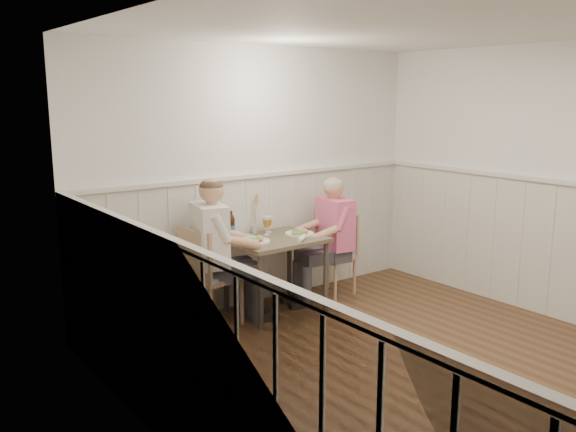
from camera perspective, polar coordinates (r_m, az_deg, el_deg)
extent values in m
plane|color=#4A2B1B|center=(4.94, 12.51, -14.43)|extent=(4.50, 4.50, 0.00)
cube|color=white|center=(6.20, -2.91, 3.68)|extent=(4.00, 0.04, 2.60)
cube|color=white|center=(3.29, -9.86, -3.37)|extent=(0.04, 4.50, 2.60)
cube|color=white|center=(6.19, 25.24, 2.59)|extent=(0.04, 4.50, 2.60)
cube|color=white|center=(4.48, 13.98, 16.96)|extent=(4.00, 4.50, 0.02)
cube|color=silver|center=(6.31, -2.77, -2.19)|extent=(3.98, 0.03, 1.30)
cube|color=silver|center=(3.52, -9.27, -13.62)|extent=(0.03, 4.48, 1.30)
cube|color=silver|center=(6.30, 24.67, -3.27)|extent=(0.03, 4.48, 1.30)
cube|color=silver|center=(6.17, -2.75, 3.84)|extent=(3.98, 0.06, 0.04)
cube|color=silver|center=(3.30, -9.41, -2.96)|extent=(0.06, 4.48, 0.04)
cube|color=silver|center=(6.16, 25.12, 2.75)|extent=(0.06, 4.48, 0.04)
cube|color=brown|center=(5.94, -1.16, -2.25)|extent=(0.88, 0.70, 0.04)
cylinder|color=#3F3833|center=(5.59, -2.61, -7.14)|extent=(0.05, 0.05, 0.71)
cylinder|color=#3F3833|center=(6.07, -5.82, -5.67)|extent=(0.05, 0.05, 0.71)
cylinder|color=#3F3833|center=(6.04, 3.56, -5.71)|extent=(0.05, 0.05, 0.71)
cylinder|color=#3F3833|center=(6.49, 0.11, -4.48)|extent=(0.05, 0.05, 0.71)
cube|color=tan|center=(6.52, 4.12, -3.84)|extent=(0.49, 0.49, 0.04)
cube|color=#4F72A5|center=(6.51, 4.12, -3.55)|extent=(0.44, 0.44, 0.03)
cube|color=tan|center=(6.61, 5.10, -1.55)|extent=(0.12, 0.41, 0.43)
cylinder|color=tan|center=(6.63, 6.23, -5.61)|extent=(0.04, 0.04, 0.40)
cylinder|color=tan|center=(6.35, 4.44, -6.34)|extent=(0.04, 0.04, 0.40)
cylinder|color=tan|center=(6.82, 3.77, -5.07)|extent=(0.04, 0.04, 0.40)
cylinder|color=tan|center=(6.55, 1.93, -5.75)|extent=(0.04, 0.04, 0.40)
cube|color=tan|center=(5.71, -7.10, -5.74)|extent=(0.53, 0.53, 0.04)
cube|color=#4F72A5|center=(5.70, -7.11, -5.38)|extent=(0.47, 0.47, 0.03)
cube|color=tan|center=(5.52, -8.74, -3.64)|extent=(0.12, 0.44, 0.47)
cylinder|color=tan|center=(5.81, -9.73, -8.00)|extent=(0.04, 0.04, 0.44)
cylinder|color=tan|center=(6.04, -6.88, -7.15)|extent=(0.04, 0.04, 0.44)
cylinder|color=tan|center=(5.53, -7.22, -8.93)|extent=(0.04, 0.04, 0.44)
cylinder|color=tan|center=(5.77, -4.34, -7.99)|extent=(0.04, 0.04, 0.44)
cube|color=#3F3F47|center=(6.47, 4.22, -5.85)|extent=(0.48, 0.44, 0.43)
cube|color=#3F3F47|center=(6.30, 2.78, -3.73)|extent=(0.45, 0.40, 0.12)
cube|color=pink|center=(6.32, 4.30, -0.70)|extent=(0.29, 0.45, 0.53)
sphere|color=tan|center=(6.26, 4.35, 2.69)|extent=(0.21, 0.21, 0.21)
sphere|color=#A5A5A0|center=(6.25, 4.36, 2.95)|extent=(0.20, 0.20, 0.20)
cube|color=black|center=(6.15, 1.58, -0.98)|extent=(0.03, 0.07, 0.12)
cube|color=#3F3F47|center=(5.74, -7.02, -7.99)|extent=(0.53, 0.50, 0.46)
cube|color=#3F3F47|center=(5.72, -5.11, -4.95)|extent=(0.50, 0.45, 0.13)
cube|color=white|center=(5.56, -7.17, -1.76)|extent=(0.34, 0.50, 0.57)
sphere|color=tan|center=(5.49, -7.28, 2.39)|extent=(0.23, 0.23, 0.23)
sphere|color=#4C3828|center=(5.48, -7.29, 2.71)|extent=(0.22, 0.22, 0.22)
cylinder|color=white|center=(6.07, 1.08, -1.66)|extent=(0.29, 0.29, 0.02)
ellipsoid|color=#3F722D|center=(6.01, 0.95, -1.44)|extent=(0.14, 0.12, 0.05)
sphere|color=tan|center=(6.11, 1.50, -1.30)|extent=(0.04, 0.04, 0.04)
cube|color=#84504D|center=(6.13, 0.87, -1.38)|extent=(0.09, 0.05, 0.01)
cylinder|color=white|center=(6.16, 1.30, -1.22)|extent=(0.06, 0.06, 0.03)
cylinder|color=white|center=(5.76, -3.19, -2.38)|extent=(0.30, 0.30, 0.02)
ellipsoid|color=#3F722D|center=(5.70, -3.38, -2.14)|extent=(0.15, 0.12, 0.06)
sphere|color=tan|center=(5.80, -2.70, -1.97)|extent=(0.04, 0.04, 0.04)
cylinder|color=silver|center=(6.17, -1.78, -1.51)|extent=(0.06, 0.06, 0.01)
cylinder|color=silver|center=(6.16, -1.78, -1.17)|extent=(0.01, 0.01, 0.07)
cone|color=#BF771B|center=(6.15, -1.78, -0.59)|extent=(0.07, 0.07, 0.06)
cylinder|color=silver|center=(6.14, -1.79, -0.18)|extent=(0.07, 0.07, 0.03)
cylinder|color=silver|center=(6.05, -2.04, -1.75)|extent=(0.07, 0.07, 0.01)
cylinder|color=silver|center=(6.05, -2.04, -1.35)|extent=(0.01, 0.01, 0.09)
cone|color=#BF771B|center=(6.03, -2.04, -0.66)|extent=(0.08, 0.08, 0.07)
cylinder|color=silver|center=(6.02, -2.05, -0.17)|extent=(0.08, 0.08, 0.03)
cylinder|color=black|center=(5.93, -5.34, -1.15)|extent=(0.07, 0.07, 0.20)
cone|color=black|center=(5.91, -5.36, -0.01)|extent=(0.07, 0.07, 0.05)
cylinder|color=black|center=(5.90, -5.37, 0.32)|extent=(0.03, 0.03, 0.03)
cylinder|color=#2C5DA5|center=(5.93, -5.34, -1.09)|extent=(0.08, 0.08, 0.05)
cylinder|color=white|center=(5.82, 1.31, -2.11)|extent=(0.19, 0.16, 0.05)
cylinder|color=silver|center=(6.15, -3.15, -1.18)|extent=(0.05, 0.05, 0.09)
cylinder|color=tan|center=(6.12, -3.16, 0.22)|extent=(0.03, 0.03, 0.28)
cone|color=tan|center=(6.09, -3.18, 1.84)|extent=(0.04, 0.04, 0.10)
cube|color=#4F72A5|center=(5.97, -4.31, -1.97)|extent=(0.28, 0.23, 0.01)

